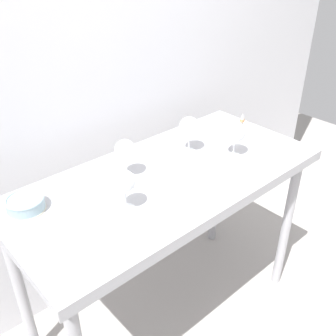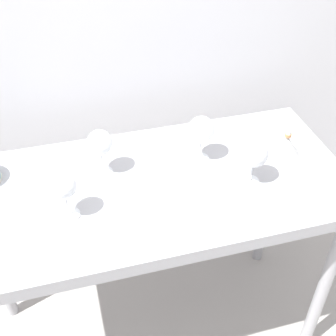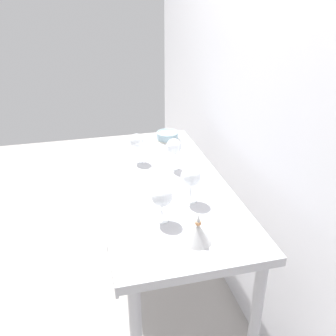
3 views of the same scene
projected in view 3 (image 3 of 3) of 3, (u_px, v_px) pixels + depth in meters
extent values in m
plane|color=#9E9994|center=(163.00, 308.00, 2.37)|extent=(6.00, 6.00, 0.00)
cube|color=silver|center=(257.00, 101.00, 1.90)|extent=(3.80, 0.04, 2.60)
cube|color=#A4A4A9|center=(162.00, 185.00, 1.98)|extent=(1.40, 0.64, 0.04)
cube|color=#A4A4A9|center=(100.00, 194.00, 1.91)|extent=(1.40, 0.01, 0.05)
cylinder|color=#A4A4A9|center=(106.00, 203.00, 2.68)|extent=(0.05, 0.05, 0.86)
cylinder|color=#A4A4A9|center=(177.00, 194.00, 2.79)|extent=(0.05, 0.05, 0.86)
cylinder|color=#A4A4A9|center=(253.00, 335.00, 1.68)|extent=(0.05, 0.05, 0.86)
cylinder|color=white|center=(137.00, 161.00, 2.20)|extent=(0.07, 0.07, 0.00)
cylinder|color=white|center=(137.00, 154.00, 2.18)|extent=(0.01, 0.01, 0.09)
sphere|color=white|center=(137.00, 141.00, 2.14)|extent=(0.08, 0.08, 0.08)
cylinder|color=maroon|center=(137.00, 143.00, 2.15)|extent=(0.06, 0.06, 0.03)
cylinder|color=white|center=(190.00, 200.00, 1.81)|extent=(0.06, 0.06, 0.00)
cylinder|color=white|center=(190.00, 192.00, 1.79)|extent=(0.01, 0.01, 0.08)
sphere|color=white|center=(191.00, 177.00, 1.75)|extent=(0.09, 0.09, 0.09)
cylinder|color=maroon|center=(191.00, 180.00, 1.76)|extent=(0.07, 0.07, 0.02)
cylinder|color=white|center=(174.00, 168.00, 2.12)|extent=(0.07, 0.07, 0.00)
cylinder|color=white|center=(174.00, 160.00, 2.10)|extent=(0.01, 0.01, 0.09)
sphere|color=white|center=(174.00, 147.00, 2.06)|extent=(0.09, 0.09, 0.09)
cylinder|color=maroon|center=(174.00, 149.00, 2.07)|extent=(0.06, 0.06, 0.02)
cylinder|color=white|center=(162.00, 220.00, 1.66)|extent=(0.06, 0.06, 0.00)
cylinder|color=white|center=(162.00, 212.00, 1.64)|extent=(0.01, 0.01, 0.08)
sphere|color=white|center=(162.00, 196.00, 1.60)|extent=(0.10, 0.10, 0.10)
cylinder|color=maroon|center=(162.00, 199.00, 1.61)|extent=(0.07, 0.07, 0.02)
cube|color=white|center=(149.00, 197.00, 1.83)|extent=(0.30, 0.31, 0.00)
cube|color=white|center=(166.00, 156.00, 2.26)|extent=(0.23, 0.28, 0.00)
cylinder|color=beige|center=(168.00, 139.00, 2.50)|extent=(0.15, 0.15, 0.01)
cylinder|color=#8CA8B2|center=(168.00, 136.00, 2.48)|extent=(0.14, 0.14, 0.04)
torus|color=#8CA8B2|center=(168.00, 133.00, 2.48)|extent=(0.15, 0.15, 0.01)
cone|color=silver|center=(198.00, 233.00, 1.50)|extent=(0.12, 0.12, 0.08)
cylinder|color=#C17F4C|center=(198.00, 223.00, 1.48)|extent=(0.02, 0.02, 0.01)
cone|color=silver|center=(198.00, 218.00, 1.47)|extent=(0.02, 0.02, 0.03)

